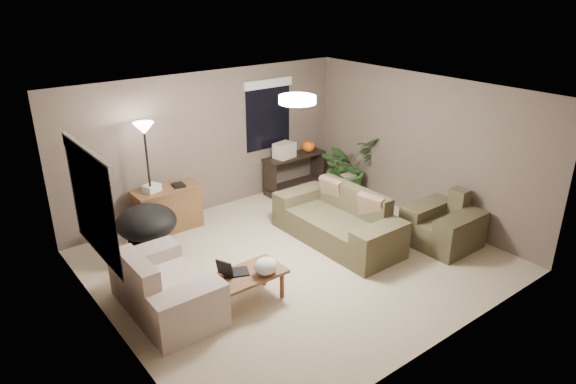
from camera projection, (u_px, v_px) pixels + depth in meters
room_shell at (297, 183)px, 7.24m from camera, size 5.50×5.50×5.50m
main_sofa at (339, 224)px, 8.22m from camera, size 0.95×2.20×0.85m
throw_pillows at (351, 199)px, 8.23m from camera, size 0.29×1.37×0.47m
loveseat at (164, 290)px, 6.44m from camera, size 0.90×1.60×0.85m
armchair at (443, 227)px, 8.10m from camera, size 0.95×1.00×0.85m
coffee_table at (247, 278)px, 6.60m from camera, size 1.00×0.55×0.42m
laptop at (231, 271)px, 6.53m from camera, size 0.43×0.34×0.24m
plastic_bag at (266, 266)px, 6.54m from camera, size 0.32×0.29×0.22m
desk at (168, 209)px, 8.55m from camera, size 1.10×0.50×0.75m
desk_papers at (157, 188)px, 8.29m from camera, size 0.70×0.31×0.12m
console_table at (294, 170)px, 10.13m from camera, size 1.30×0.40×0.75m
pumpkin at (308, 146)px, 10.17m from camera, size 0.28×0.28×0.22m
cardboard_box at (284, 150)px, 9.82m from camera, size 0.43×0.35×0.29m
papasan_chair at (147, 227)px, 7.71m from camera, size 1.02×1.02×0.80m
floor_lamp at (145, 142)px, 7.88m from camera, size 0.32×0.32×1.91m
ceiling_fixture at (297, 100)px, 6.79m from camera, size 0.50×0.50×0.10m
houseplant at (346, 173)px, 9.88m from camera, size 1.07×1.19×0.93m
cat_scratching_post at (348, 189)px, 9.82m from camera, size 0.32×0.32×0.50m
window_left at (89, 186)px, 5.71m from camera, size 0.05×1.56×1.33m
window_back at (268, 103)px, 9.59m from camera, size 1.06×0.05×1.33m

